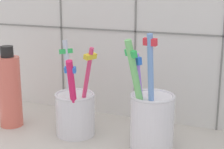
# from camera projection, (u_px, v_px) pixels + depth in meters

# --- Properties ---
(counter_slab) EXTENTS (0.64, 0.22, 0.02)m
(counter_slab) POSITION_uv_depth(u_px,v_px,m) (113.00, 144.00, 0.64)
(counter_slab) COLOR #BCB7AD
(counter_slab) RESTS_ON ground
(tile_wall_back) EXTENTS (0.64, 0.02, 0.45)m
(tile_wall_back) POSITION_uv_depth(u_px,v_px,m) (138.00, 14.00, 0.69)
(tile_wall_back) COLOR silver
(tile_wall_back) RESTS_ON ground
(toothbrush_cup_left) EXTENTS (0.09, 0.10, 0.16)m
(toothbrush_cup_left) POSITION_uv_depth(u_px,v_px,m) (75.00, 111.00, 0.65)
(toothbrush_cup_left) COLOR silver
(toothbrush_cup_left) RESTS_ON counter_slab
(toothbrush_cup_right) EXTENTS (0.07, 0.08, 0.19)m
(toothbrush_cup_right) POSITION_uv_depth(u_px,v_px,m) (151.00, 118.00, 0.59)
(toothbrush_cup_right) COLOR white
(toothbrush_cup_right) RESTS_ON counter_slab
(soap_bottle) EXTENTS (0.04, 0.04, 0.15)m
(soap_bottle) POSITION_uv_depth(u_px,v_px,m) (10.00, 90.00, 0.68)
(soap_bottle) COLOR #E06858
(soap_bottle) RESTS_ON counter_slab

